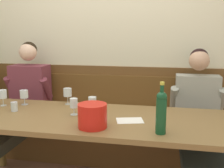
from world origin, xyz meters
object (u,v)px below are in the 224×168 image
at_px(dining_table, 90,125).
at_px(ice_bucket, 92,116).
at_px(wall_bench, 108,135).
at_px(person_center_left_seat, 15,110).
at_px(wine_glass_mid_left, 3,95).
at_px(wine_glass_by_bottle, 74,104).
at_px(wine_glass_center_front, 24,95).
at_px(wine_glass_right_end, 68,93).
at_px(person_center_right_seat, 201,126).
at_px(wine_bottle_clear_water, 161,111).
at_px(wine_glass_near_bucket, 92,102).
at_px(water_tumbler_right, 14,107).

distance_m(dining_table, ice_bucket, 0.31).
xyz_separation_m(wall_bench, ice_bucket, (0.09, -0.96, 0.54)).
distance_m(wall_bench, ice_bucket, 1.10).
xyz_separation_m(person_center_left_seat, wine_glass_mid_left, (-0.00, -0.20, 0.20)).
xyz_separation_m(wine_glass_by_bottle, wine_glass_center_front, (-0.58, 0.22, 0.00)).
relative_size(wall_bench, wine_glass_right_end, 16.38).
bearing_deg(person_center_right_seat, wine_glass_center_front, -177.38).
distance_m(wall_bench, wine_glass_mid_left, 1.19).
bearing_deg(wine_bottle_clear_water, wine_glass_mid_left, 163.67).
height_order(wine_glass_mid_left, wine_glass_by_bottle, wine_glass_mid_left).
bearing_deg(wine_bottle_clear_water, wine_glass_by_bottle, 158.17).
bearing_deg(wine_glass_by_bottle, wine_glass_near_bucket, 38.28).
bearing_deg(wine_bottle_clear_water, wine_glass_right_end, 146.18).
height_order(wine_bottle_clear_water, wine_glass_by_bottle, wine_bottle_clear_water).
distance_m(wine_glass_by_bottle, water_tumbler_right, 0.56).
bearing_deg(wine_glass_right_end, person_center_left_seat, 177.23).
bearing_deg(person_center_left_seat, wall_bench, 21.52).
xyz_separation_m(wine_bottle_clear_water, wine_glass_right_end, (-0.90, 0.60, -0.05)).
distance_m(person_center_left_seat, wine_glass_by_bottle, 0.85).
height_order(wall_bench, wine_glass_right_end, wall_bench).
bearing_deg(wine_glass_center_front, person_center_right_seat, 2.62).
height_order(wall_bench, ice_bucket, wall_bench).
relative_size(person_center_left_seat, water_tumbler_right, 15.70).
distance_m(ice_bucket, wine_glass_mid_left, 1.08).
distance_m(wine_bottle_clear_water, wine_glass_near_bucket, 0.72).
bearing_deg(wall_bench, wine_bottle_clear_water, -59.22).
relative_size(person_center_right_seat, wine_glass_right_end, 8.12).
xyz_separation_m(ice_bucket, wine_glass_mid_left, (-1.00, 0.41, 0.02)).
bearing_deg(wine_glass_by_bottle, ice_bucket, -48.25).
bearing_deg(wine_bottle_clear_water, wine_glass_center_front, 158.71).
bearing_deg(wine_glass_center_front, dining_table, -18.20).
bearing_deg(wine_glass_center_front, wine_bottle_clear_water, -21.29).
xyz_separation_m(wall_bench, person_center_right_seat, (0.93, -0.40, 0.32)).
relative_size(wine_glass_center_front, wine_glass_right_end, 0.90).
bearing_deg(wine_glass_mid_left, wine_glass_right_end, 15.81).
xyz_separation_m(person_center_right_seat, wine_bottle_clear_water, (-0.35, -0.59, 0.29)).
xyz_separation_m(dining_table, wine_glass_near_bucket, (-0.01, 0.12, 0.17)).
relative_size(dining_table, person_center_left_seat, 1.76).
relative_size(wine_glass_near_bucket, water_tumbler_right, 1.62).
relative_size(wall_bench, wine_glass_center_front, 18.29).
bearing_deg(wine_glass_right_end, water_tumbler_right, -140.81).
bearing_deg(wall_bench, wine_glass_right_end, -129.24).
xyz_separation_m(wall_bench, wine_glass_right_end, (-0.31, -0.38, 0.56)).
xyz_separation_m(ice_bucket, wine_glass_by_bottle, (-0.24, 0.26, 0.01)).
height_order(wine_glass_center_front, water_tumbler_right, wine_glass_center_front).
bearing_deg(wine_glass_right_end, dining_table, -46.56).
height_order(ice_bucket, wine_glass_center_front, ice_bucket).
bearing_deg(dining_table, wine_bottle_clear_water, -24.91).
bearing_deg(dining_table, person_center_left_seat, 158.26).
distance_m(wine_glass_mid_left, wine_glass_center_front, 0.20).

